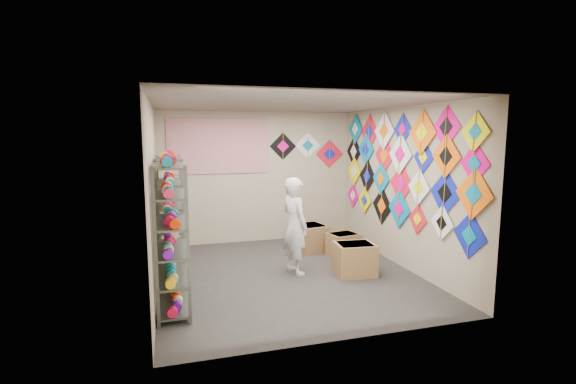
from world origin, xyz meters
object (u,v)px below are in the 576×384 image
object	(u,v)px
shopkeeper	(295,226)
carton_b	(343,245)
shelf_rack_back	(170,217)
carton_c	(310,238)
shelf_rack_front	(171,237)
carton_a	(355,259)

from	to	relation	value
shopkeeper	carton_b	bearing A→B (deg)	-77.12
shelf_rack_back	carton_c	xyz separation A→B (m)	(2.60, 0.76, -0.69)
shelf_rack_back	shopkeeper	distance (m)	1.97
shelf_rack_front	shopkeeper	world-z (taller)	shelf_rack_front
shopkeeper	carton_a	distance (m)	1.10
shelf_rack_front	carton_b	xyz separation A→B (m)	(3.06, 1.53, -0.73)
shelf_rack_front	carton_a	bearing A→B (deg)	10.96
carton_a	carton_b	distance (m)	1.01
shelf_rack_back	carton_a	bearing A→B (deg)	-14.97
shelf_rack_back	carton_b	size ratio (longest dim) A/B	3.61
shelf_rack_front	shopkeeper	size ratio (longest dim) A/B	1.21
shelf_rack_back	carton_b	xyz separation A→B (m)	(3.06, 0.23, -0.73)
shopkeeper	carton_a	size ratio (longest dim) A/B	2.56
carton_c	shopkeeper	bearing A→B (deg)	-130.94
shelf_rack_front	carton_c	xyz separation A→B (m)	(2.60, 2.06, -0.69)
shopkeeper	carton_b	world-z (taller)	shopkeeper
shelf_rack_back	carton_c	world-z (taller)	shelf_rack_back
shelf_rack_back	shelf_rack_front	bearing A→B (deg)	-90.00
carton_a	carton_b	size ratio (longest dim) A/B	1.17
carton_a	carton_b	bearing A→B (deg)	81.97
carton_a	carton_b	xyz separation A→B (m)	(0.24, 0.98, -0.04)
shelf_rack_front	shelf_rack_back	size ratio (longest dim) A/B	1.00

